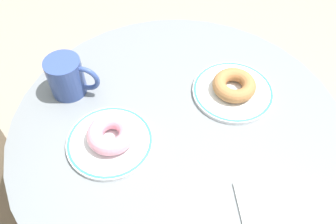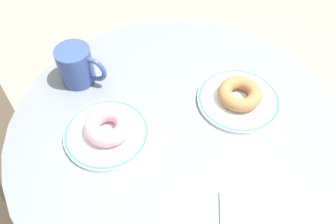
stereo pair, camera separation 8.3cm
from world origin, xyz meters
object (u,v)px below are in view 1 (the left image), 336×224
at_px(plate_right, 233,91).
at_px(donut_pink_frosted, 111,134).
at_px(donut_cinnamon, 234,85).
at_px(cafe_table, 177,170).
at_px(coffee_mug, 67,77).
at_px(paper_napkin, 271,210).
at_px(plate_left, 110,141).

xyz_separation_m(plate_right, donut_pink_frosted, (-0.32, -0.04, 0.02)).
bearing_deg(donut_cinnamon, cafe_table, -164.15).
distance_m(donut_pink_frosted, donut_cinnamon, 0.32).
bearing_deg(coffee_mug, donut_pink_frosted, -72.71).
distance_m(cafe_table, paper_napkin, 0.35).
distance_m(plate_left, coffee_mug, 0.20).
bearing_deg(cafe_table, plate_right, 15.85).
relative_size(cafe_table, donut_pink_frosted, 7.41).
xyz_separation_m(donut_pink_frosted, donut_cinnamon, (0.32, 0.04, -0.00)).
bearing_deg(donut_cinnamon, plate_right, -90.00).
relative_size(donut_pink_frosted, paper_napkin, 0.84).
height_order(cafe_table, plate_right, plate_right).
xyz_separation_m(donut_pink_frosted, coffee_mug, (-0.06, 0.19, 0.02)).
xyz_separation_m(plate_left, plate_right, (0.33, 0.04, 0.00)).
xyz_separation_m(plate_left, paper_napkin, (0.26, -0.26, -0.00)).
relative_size(plate_left, donut_cinnamon, 1.82).
xyz_separation_m(paper_napkin, coffee_mug, (-0.31, 0.45, 0.05)).
bearing_deg(plate_right, coffee_mug, 158.61).
xyz_separation_m(plate_right, paper_napkin, (-0.07, -0.30, -0.00)).
distance_m(cafe_table, donut_cinnamon, 0.30).
distance_m(plate_left, plate_right, 0.33).
relative_size(plate_left, donut_pink_frosted, 1.82).
relative_size(donut_cinnamon, paper_napkin, 0.84).
bearing_deg(coffee_mug, paper_napkin, -55.60).
relative_size(cafe_table, plate_left, 4.07).
xyz_separation_m(cafe_table, paper_napkin, (0.09, -0.26, 0.22)).
height_order(donut_pink_frosted, paper_napkin, donut_pink_frosted).
bearing_deg(donut_pink_frosted, donut_cinnamon, 6.67).
height_order(paper_napkin, coffee_mug, coffee_mug).
relative_size(plate_left, paper_napkin, 1.54).
bearing_deg(plate_left, plate_right, 6.92).
distance_m(cafe_table, plate_left, 0.28).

